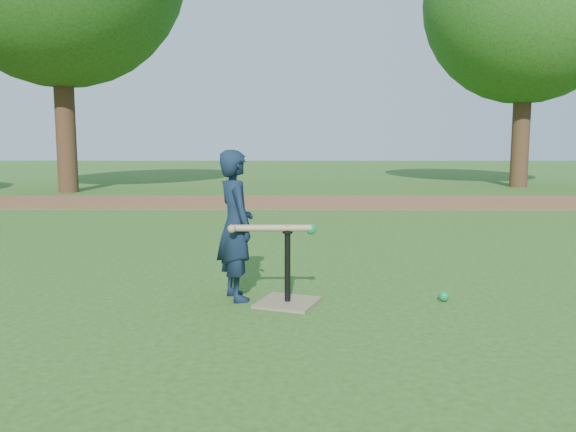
{
  "coord_description": "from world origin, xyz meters",
  "views": [
    {
      "loc": [
        -0.08,
        -4.57,
        1.22
      ],
      "look_at": [
        -0.13,
        -0.04,
        0.65
      ],
      "focal_mm": 35.0,
      "sensor_mm": 36.0,
      "label": 1
    }
  ],
  "objects": [
    {
      "name": "dirt_strip",
      "position": [
        0.0,
        7.5,
        0.01
      ],
      "size": [
        24.0,
        3.0,
        0.01
      ],
      "primitive_type": "cube",
      "color": "brown",
      "rests_on": "ground"
    },
    {
      "name": "batting_tee",
      "position": [
        -0.13,
        -0.34,
        0.11
      ],
      "size": [
        0.55,
        0.55,
        0.61
      ],
      "color": "#806F51",
      "rests_on": "ground"
    },
    {
      "name": "child",
      "position": [
        -0.55,
        -0.19,
        0.59
      ],
      "size": [
        0.44,
        0.51,
        1.19
      ],
      "primitive_type": "imported",
      "rotation": [
        0.0,
        0.0,
        1.99
      ],
      "color": "#111E33",
      "rests_on": "ground"
    },
    {
      "name": "wiffle_ball_ground",
      "position": [
        1.1,
        -0.25,
        0.04
      ],
      "size": [
        0.08,
        0.08,
        0.08
      ],
      "primitive_type": "sphere",
      "color": "#0B823F",
      "rests_on": "ground"
    },
    {
      "name": "tree_right",
      "position": [
        6.5,
        12.0,
        5.29
      ],
      "size": [
        5.8,
        5.8,
        8.21
      ],
      "color": "#382316",
      "rests_on": "ground"
    },
    {
      "name": "swing_action",
      "position": [
        -0.22,
        -0.36,
        0.6
      ],
      "size": [
        0.67,
        0.13,
        0.08
      ],
      "color": "tan",
      "rests_on": "ground"
    },
    {
      "name": "ground",
      "position": [
        0.0,
        0.0,
        0.0
      ],
      "size": [
        80.0,
        80.0,
        0.0
      ],
      "primitive_type": "plane",
      "color": "#285116",
      "rests_on": "ground"
    }
  ]
}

